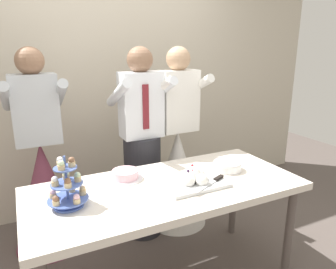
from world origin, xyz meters
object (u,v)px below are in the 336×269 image
object	(u,v)px
plate_stack	(228,166)
dessert_table	(167,195)
main_cake_tray	(193,179)
person_groom	(142,155)
cupcake_stand	(67,188)
person_bride	(177,165)
person_guest	(44,182)
round_cake	(125,175)

from	to	relation	value
plate_stack	dessert_table	bearing A→B (deg)	-176.12
dessert_table	main_cake_tray	world-z (taller)	main_cake_tray
dessert_table	person_groom	xyz separation A→B (m)	(0.10, 0.69, 0.05)
dessert_table	cupcake_stand	bearing A→B (deg)	179.89
cupcake_stand	person_bride	xyz separation A→B (m)	(1.09, 0.72, -0.31)
plate_stack	person_guest	bearing A→B (deg)	145.71
main_cake_tray	person_bride	xyz separation A→B (m)	(0.30, 0.78, -0.23)
plate_stack	round_cake	size ratio (longest dim) A/B	0.86
round_cake	person_groom	xyz separation A→B (m)	(0.31, 0.47, -0.06)
dessert_table	person_groom	size ratio (longest dim) A/B	1.08
person_groom	person_guest	distance (m)	0.83
dessert_table	person_guest	world-z (taller)	person_guest
cupcake_stand	person_guest	xyz separation A→B (m)	(-0.07, 0.86, -0.31)
person_bride	round_cake	bearing A→B (deg)	-143.22
main_cake_tray	person_bride	bearing A→B (deg)	69.25
main_cake_tray	person_guest	size ratio (longest dim) A/B	0.26
cupcake_stand	round_cake	xyz separation A→B (m)	(0.41, 0.21, -0.09)
dessert_table	plate_stack	world-z (taller)	plate_stack
plate_stack	person_bride	world-z (taller)	person_bride
round_cake	main_cake_tray	bearing A→B (deg)	-36.17
person_groom	person_bride	world-z (taller)	same
round_cake	person_groom	bearing A→B (deg)	56.59
plate_stack	person_guest	size ratio (longest dim) A/B	0.12
plate_stack	round_cake	bearing A→B (deg)	166.17
cupcake_stand	round_cake	world-z (taller)	cupcake_stand
cupcake_stand	person_groom	world-z (taller)	person_groom
main_cake_tray	plate_stack	bearing A→B (deg)	15.41
dessert_table	person_groom	distance (m)	0.69
dessert_table	person_bride	size ratio (longest dim) A/B	1.08
main_cake_tray	plate_stack	distance (m)	0.36
plate_stack	person_groom	xyz separation A→B (m)	(-0.42, 0.65, -0.06)
dessert_table	round_cake	size ratio (longest dim) A/B	7.50
cupcake_stand	round_cake	distance (m)	0.47
cupcake_stand	plate_stack	world-z (taller)	cupcake_stand
person_groom	person_bride	size ratio (longest dim) A/B	1.00
main_cake_tray	person_bride	world-z (taller)	person_bride
main_cake_tray	person_guest	world-z (taller)	person_guest
round_cake	person_groom	distance (m)	0.57
person_groom	cupcake_stand	bearing A→B (deg)	-136.56
person_guest	main_cake_tray	bearing A→B (deg)	-46.97
person_groom	plate_stack	bearing A→B (deg)	-57.23
main_cake_tray	round_cake	size ratio (longest dim) A/B	1.77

